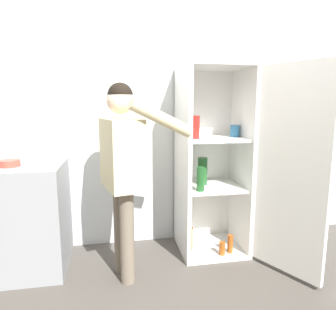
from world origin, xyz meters
name	(u,v)px	position (x,y,z in m)	size (l,w,h in m)	color
ground_plane	(187,294)	(0.00, 0.00, 0.00)	(12.00, 12.00, 0.00)	#4C4742
wall_back	(164,116)	(0.00, 0.98, 1.27)	(7.00, 0.06, 2.55)	silver
refrigerator	(227,163)	(0.51, 0.57, 0.86)	(0.92, 1.10, 1.73)	white
person	(123,159)	(-0.43, 0.33, 0.97)	(0.70, 0.57, 1.54)	#726656
counter	(21,218)	(-1.28, 0.61, 0.45)	(0.73, 0.64, 0.90)	gray
bowl	(10,163)	(-1.31, 0.55, 0.93)	(0.15, 0.15, 0.05)	#B24738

